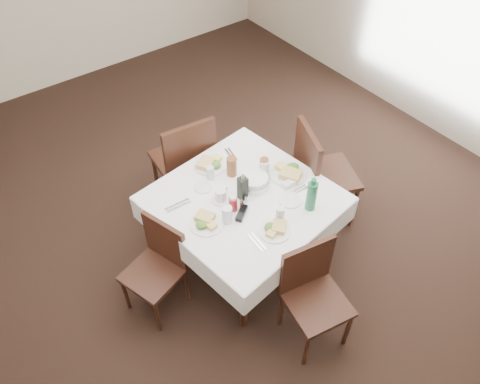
% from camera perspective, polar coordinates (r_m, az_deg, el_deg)
% --- Properties ---
extents(ground_plane, '(7.00, 7.00, 0.00)m').
position_cam_1_polar(ground_plane, '(4.22, -2.51, -7.22)').
color(ground_plane, black).
extents(room_shell, '(6.04, 7.04, 2.80)m').
position_cam_1_polar(room_shell, '(3.04, -3.54, 12.73)').
color(room_shell, beige).
rests_on(room_shell, ground).
extents(dining_table, '(1.41, 1.41, 0.76)m').
position_cam_1_polar(dining_table, '(3.65, 0.49, -1.60)').
color(dining_table, black).
rests_on(dining_table, ground).
extents(chair_north, '(0.53, 0.53, 1.02)m').
position_cam_1_polar(chair_north, '(4.22, -6.60, 4.13)').
color(chair_north, black).
rests_on(chair_north, ground).
extents(chair_south, '(0.48, 0.48, 0.87)m').
position_cam_1_polar(chair_south, '(3.43, 8.75, -11.55)').
color(chair_south, black).
rests_on(chair_south, ground).
extents(chair_east, '(0.63, 0.63, 1.02)m').
position_cam_1_polar(chair_east, '(4.13, 9.47, 2.66)').
color(chair_east, black).
rests_on(chair_east, ground).
extents(chair_west, '(0.49, 0.49, 0.83)m').
position_cam_1_polar(chair_west, '(3.61, -9.86, -8.36)').
color(chair_west, black).
rests_on(chair_west, ground).
extents(meal_north, '(0.28, 0.28, 0.06)m').
position_cam_1_polar(meal_north, '(3.84, -3.60, 3.48)').
color(meal_north, white).
rests_on(meal_north, dining_table).
extents(meal_south, '(0.23, 0.23, 0.05)m').
position_cam_1_polar(meal_south, '(3.36, 4.26, -4.54)').
color(meal_south, white).
rests_on(meal_south, dining_table).
extents(meal_east, '(0.31, 0.31, 0.07)m').
position_cam_1_polar(meal_east, '(3.77, 5.99, 2.40)').
color(meal_east, white).
rests_on(meal_east, dining_table).
extents(meal_west, '(0.25, 0.25, 0.05)m').
position_cam_1_polar(meal_west, '(3.40, -4.20, -3.64)').
color(meal_west, white).
rests_on(meal_west, dining_table).
extents(side_plate_a, '(0.14, 0.14, 0.01)m').
position_cam_1_polar(side_plate_a, '(3.67, -4.51, 0.59)').
color(side_plate_a, white).
rests_on(side_plate_a, dining_table).
extents(side_plate_b, '(0.17, 0.17, 0.01)m').
position_cam_1_polar(side_plate_b, '(3.58, 6.13, -1.00)').
color(side_plate_b, white).
rests_on(side_plate_b, dining_table).
extents(water_n, '(0.06, 0.06, 0.11)m').
position_cam_1_polar(water_n, '(3.71, -3.64, 2.35)').
color(water_n, silver).
rests_on(water_n, dining_table).
extents(water_s, '(0.06, 0.06, 0.12)m').
position_cam_1_polar(water_s, '(3.41, 4.92, -2.62)').
color(water_s, silver).
rests_on(water_s, dining_table).
extents(water_e, '(0.07, 0.07, 0.14)m').
position_cam_1_polar(water_e, '(3.73, 3.03, 2.91)').
color(water_e, silver).
rests_on(water_e, dining_table).
extents(water_w, '(0.08, 0.08, 0.14)m').
position_cam_1_polar(water_w, '(3.38, -1.57, -2.77)').
color(water_w, silver).
rests_on(water_w, dining_table).
extents(iced_tea_a, '(0.08, 0.08, 0.17)m').
position_cam_1_polar(iced_tea_a, '(3.72, -1.02, 3.14)').
color(iced_tea_a, brown).
rests_on(iced_tea_a, dining_table).
extents(iced_tea_b, '(0.07, 0.07, 0.15)m').
position_cam_1_polar(iced_tea_b, '(3.74, 2.94, 3.17)').
color(iced_tea_b, brown).
rests_on(iced_tea_b, dining_table).
extents(bread_basket, '(0.25, 0.25, 0.08)m').
position_cam_1_polar(bread_basket, '(3.67, 1.72, 1.39)').
color(bread_basket, silver).
rests_on(bread_basket, dining_table).
extents(oil_cruet_dark, '(0.06, 0.06, 0.26)m').
position_cam_1_polar(oil_cruet_dark, '(3.51, 0.33, 0.57)').
color(oil_cruet_dark, black).
rests_on(oil_cruet_dark, dining_table).
extents(oil_cruet_green, '(0.05, 0.05, 0.20)m').
position_cam_1_polar(oil_cruet_green, '(3.55, 0.27, 0.63)').
color(oil_cruet_green, '#206F44').
rests_on(oil_cruet_green, dining_table).
extents(ketchup_bottle, '(0.06, 0.06, 0.13)m').
position_cam_1_polar(ketchup_bottle, '(3.46, -0.85, -1.44)').
color(ketchup_bottle, '#A4161F').
rests_on(ketchup_bottle, dining_table).
extents(salt_shaker, '(0.03, 0.03, 0.07)m').
position_cam_1_polar(salt_shaker, '(3.53, 0.82, -0.83)').
color(salt_shaker, white).
rests_on(salt_shaker, dining_table).
extents(pepper_shaker, '(0.03, 0.03, 0.07)m').
position_cam_1_polar(pepper_shaker, '(3.49, 0.24, -1.47)').
color(pepper_shaker, '#452B1F').
rests_on(pepper_shaker, dining_table).
extents(coffee_mug, '(0.16, 0.14, 0.11)m').
position_cam_1_polar(coffee_mug, '(3.54, -2.37, -0.41)').
color(coffee_mug, white).
rests_on(coffee_mug, dining_table).
extents(sunglasses, '(0.16, 0.13, 0.03)m').
position_cam_1_polar(sunglasses, '(3.46, 0.21, -2.59)').
color(sunglasses, black).
rests_on(sunglasses, dining_table).
extents(green_bottle, '(0.08, 0.08, 0.30)m').
position_cam_1_polar(green_bottle, '(3.46, 8.72, -0.43)').
color(green_bottle, '#206F44').
rests_on(green_bottle, dining_table).
extents(sugar_caddy, '(0.10, 0.06, 0.05)m').
position_cam_1_polar(sugar_caddy, '(3.67, 5.96, 0.96)').
color(sugar_caddy, white).
rests_on(sugar_caddy, dining_table).
extents(cutlery_n, '(0.08, 0.19, 0.01)m').
position_cam_1_polar(cutlery_n, '(3.95, -1.08, 4.56)').
color(cutlery_n, silver).
rests_on(cutlery_n, dining_table).
extents(cutlery_s, '(0.06, 0.18, 0.01)m').
position_cam_1_polar(cutlery_s, '(3.30, 2.09, -6.12)').
color(cutlery_s, silver).
rests_on(cutlery_s, dining_table).
extents(cutlery_e, '(0.17, 0.05, 0.01)m').
position_cam_1_polar(cutlery_e, '(3.67, 7.10, 0.20)').
color(cutlery_e, silver).
rests_on(cutlery_e, dining_table).
extents(cutlery_w, '(0.21, 0.06, 0.01)m').
position_cam_1_polar(cutlery_w, '(3.56, -7.58, -1.65)').
color(cutlery_w, silver).
rests_on(cutlery_w, dining_table).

